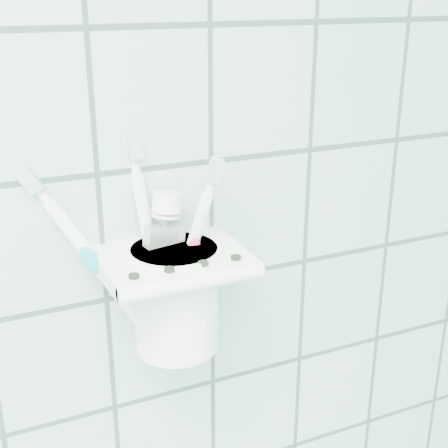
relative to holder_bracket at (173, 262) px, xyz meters
name	(u,v)px	position (x,y,z in m)	size (l,w,h in m)	color
holder_bracket	(173,262)	(0.00, 0.00, 0.00)	(0.13, 0.11, 0.04)	white
cup	(175,294)	(0.00, 0.00, -0.04)	(0.09, 0.09, 0.11)	white
toothbrush_pink	(154,245)	(-0.02, 0.00, 0.02)	(0.10, 0.06, 0.20)	white
toothbrush_blue	(166,247)	(-0.01, 0.00, 0.02)	(0.03, 0.06, 0.20)	white
toothbrush_orange	(163,248)	(0.00, 0.02, 0.01)	(0.06, 0.02, 0.19)	white
toothpaste_tube	(153,260)	(-0.02, 0.01, 0.00)	(0.06, 0.04, 0.16)	silver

